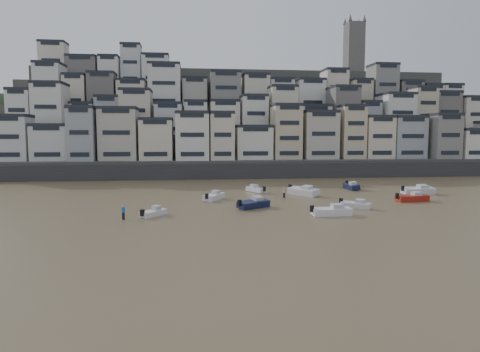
{
  "coord_description": "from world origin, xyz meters",
  "views": [
    {
      "loc": [
        -4.05,
        -32.24,
        10.09
      ],
      "look_at": [
        3.14,
        30.0,
        4.0
      ],
      "focal_mm": 32.0,
      "sensor_mm": 36.0,
      "label": 1
    }
  ],
  "objects": [
    {
      "name": "boat_f",
      "position": [
        -0.54,
        33.33,
        0.72
      ],
      "size": [
        4.03,
        5.46,
        1.44
      ],
      "primitive_type": null,
      "rotation": [
        0.0,
        0.0,
        1.07
      ],
      "color": "white",
      "rests_on": "ground"
    },
    {
      "name": "boat_i",
      "position": [
        25.33,
        43.07,
        0.73
      ],
      "size": [
        1.83,
        5.36,
        1.45
      ],
      "primitive_type": null,
      "rotation": [
        0.0,
        0.0,
        -1.59
      ],
      "color": "#121939",
      "rests_on": "ground"
    },
    {
      "name": "boat_g",
      "position": [
        34.12,
        35.5,
        0.83
      ],
      "size": [
        6.24,
        2.46,
        1.66
      ],
      "primitive_type": null,
      "rotation": [
        0.0,
        0.0,
        0.08
      ],
      "color": "silver",
      "rests_on": "ground"
    },
    {
      "name": "harbor_wall",
      "position": [
        10.0,
        65.0,
        1.75
      ],
      "size": [
        140.0,
        3.0,
        3.5
      ],
      "primitive_type": "cube",
      "color": "#38383A",
      "rests_on": "ground"
    },
    {
      "name": "boat_b",
      "position": [
        18.39,
        23.5,
        0.61
      ],
      "size": [
        4.33,
        4.09,
        1.22
      ],
      "primitive_type": null,
      "rotation": [
        0.0,
        0.0,
        -0.73
      ],
      "color": "silver",
      "rests_on": "ground"
    },
    {
      "name": "boat_a",
      "position": [
        13.35,
        18.73,
        0.74
      ],
      "size": [
        5.47,
        1.97,
        1.47
      ],
      "primitive_type": null,
      "rotation": [
        0.0,
        0.0,
        0.04
      ],
      "color": "white",
      "rests_on": "ground"
    },
    {
      "name": "boat_d",
      "position": [
        29.21,
        28.4,
        0.74
      ],
      "size": [
        5.64,
        2.44,
        1.49
      ],
      "primitive_type": null,
      "rotation": [
        0.0,
        0.0,
        0.12
      ],
      "color": "maroon",
      "rests_on": "ground"
    },
    {
      "name": "person_blue",
      "position": [
        -12.12,
        19.22,
        0.87
      ],
      "size": [
        0.44,
        0.44,
        1.74
      ],
      "primitive_type": null,
      "color": "#1765B3",
      "rests_on": "ground"
    },
    {
      "name": "boat_j",
      "position": [
        -8.74,
        20.94,
        0.57
      ],
      "size": [
        3.57,
        4.13,
        1.13
      ],
      "primitive_type": null,
      "rotation": [
        0.0,
        0.0,
        0.93
      ],
      "color": "white",
      "rests_on": "ground"
    },
    {
      "name": "boat_h",
      "position": [
        7.31,
        41.19,
        0.68
      ],
      "size": [
        3.65,
        5.18,
        1.36
      ],
      "primitive_type": null,
      "rotation": [
        0.0,
        0.0,
        2.03
      ],
      "color": "silver",
      "rests_on": "ground"
    },
    {
      "name": "ground",
      "position": [
        0.0,
        0.0,
        0.0
      ],
      "size": [
        400.0,
        400.0,
        0.0
      ],
      "primitive_type": "plane",
      "color": "olive",
      "rests_on": "ground"
    },
    {
      "name": "boat_e",
      "position": [
        14.47,
        36.67,
        0.85
      ],
      "size": [
        5.11,
        6.38,
        1.71
      ],
      "primitive_type": null,
      "rotation": [
        0.0,
        0.0,
        -1.0
      ],
      "color": "silver",
      "rests_on": "ground"
    },
    {
      "name": "boat_c",
      "position": [
        4.47,
        25.36,
        0.75
      ],
      "size": [
        5.49,
        4.66,
        1.49
      ],
      "primitive_type": null,
      "rotation": [
        0.0,
        0.0,
        0.63
      ],
      "color": "#141B3F",
      "rests_on": "ground"
    },
    {
      "name": "person_pink",
      "position": [
        10.72,
        34.17,
        0.87
      ],
      "size": [
        0.44,
        0.44,
        1.74
      ],
      "primitive_type": null,
      "color": "#C98E9C",
      "rests_on": "ground"
    },
    {
      "name": "hillside",
      "position": [
        14.73,
        104.84,
        13.01
      ],
      "size": [
        141.04,
        66.0,
        50.0
      ],
      "color": "#4C4C47",
      "rests_on": "ground"
    }
  ]
}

